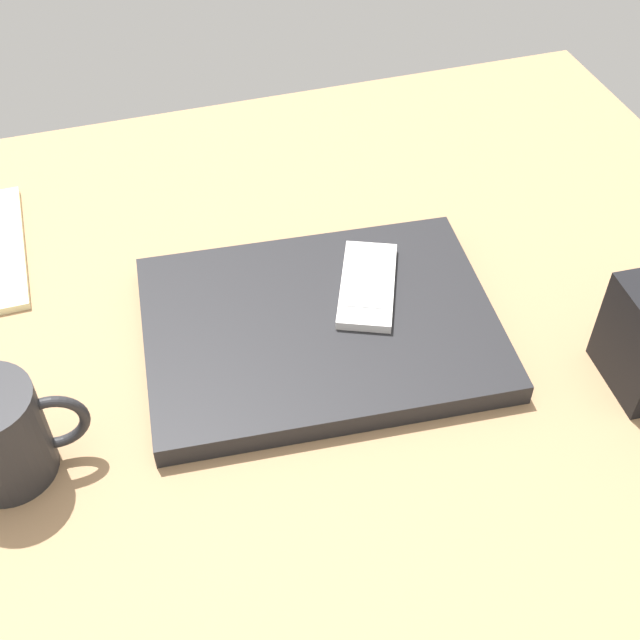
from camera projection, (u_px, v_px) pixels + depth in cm
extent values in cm
cube|color=#9E7751|center=(216.00, 339.00, 81.01)|extent=(120.00, 80.00, 3.00)
cube|color=black|center=(320.00, 327.00, 78.55)|extent=(34.86, 27.01, 2.22)
cube|color=silver|center=(368.00, 285.00, 80.31)|extent=(9.34, 12.83, 0.92)
cube|color=white|center=(368.00, 281.00, 79.93)|extent=(6.55, 8.28, 0.14)
torus|color=#262628|center=(52.00, 423.00, 66.19)|extent=(6.03, 0.90, 6.03)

